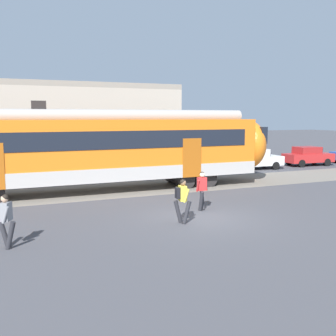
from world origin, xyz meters
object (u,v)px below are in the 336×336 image
at_px(parked_car_red, 308,156).
at_px(pedestrian_red, 202,187).
at_px(pedestrian_grey, 6,217).
at_px(pedestrian_yellow, 182,197).
at_px(parked_car_white, 255,159).

bearing_deg(parked_car_red, pedestrian_red, -145.72).
xyz_separation_m(pedestrian_grey, pedestrian_yellow, (6.03, 0.49, 0.03)).
height_order(parked_car_white, parked_car_red, same).
height_order(pedestrian_red, parked_car_red, pedestrian_red).
bearing_deg(parked_car_red, pedestrian_yellow, -144.70).
relative_size(pedestrian_red, parked_car_white, 0.41).
height_order(pedestrian_yellow, pedestrian_red, same).
xyz_separation_m(parked_car_white, parked_car_red, (5.24, 0.21, 0.00)).
height_order(pedestrian_grey, parked_car_white, pedestrian_grey).
relative_size(pedestrian_grey, pedestrian_red, 1.00).
distance_m(pedestrian_grey, parked_car_white, 21.35).
relative_size(pedestrian_grey, parked_car_red, 0.41).
bearing_deg(pedestrian_red, parked_car_white, 45.64).
bearing_deg(pedestrian_red, pedestrian_yellow, -136.47).
bearing_deg(pedestrian_red, parked_car_red, 34.28).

